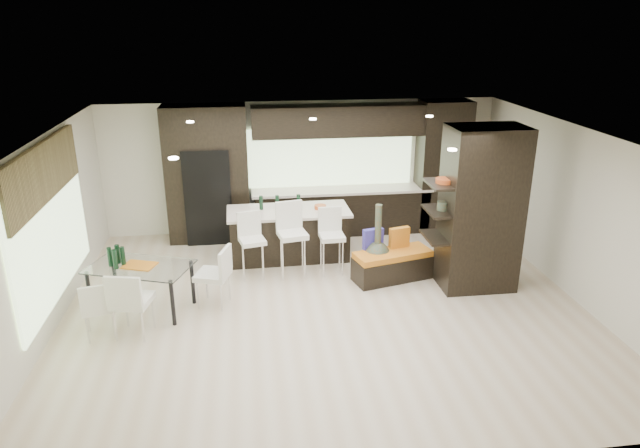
{
  "coord_description": "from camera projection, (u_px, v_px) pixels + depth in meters",
  "views": [
    {
      "loc": [
        -1.13,
        -7.9,
        4.31
      ],
      "look_at": [
        0.0,
        0.6,
        1.15
      ],
      "focal_mm": 32.0,
      "sensor_mm": 36.0,
      "label": 1
    }
  ],
  "objects": [
    {
      "name": "window_left",
      "position": [
        52.0,
        233.0,
        8.21
      ],
      "size": [
        0.04,
        3.2,
        1.9
      ],
      "primitive_type": "cube",
      "color": "#B2D199",
      "rests_on": "left_wall"
    },
    {
      "name": "chair_end",
      "position": [
        213.0,
        279.0,
        8.86
      ],
      "size": [
        0.61,
        0.61,
        0.89
      ],
      "primitive_type": "cube",
      "rotation": [
        0.0,
        0.0,
        1.26
      ],
      "color": "white",
      "rests_on": "ground"
    },
    {
      "name": "back_wall",
      "position": [
        301.0,
        167.0,
        11.77
      ],
      "size": [
        8.0,
        0.02,
        2.7
      ],
      "primitive_type": "cube",
      "color": "beige",
      "rests_on": "ground"
    },
    {
      "name": "dining_table",
      "position": [
        142.0,
        288.0,
        8.75
      ],
      "size": [
        1.72,
        1.32,
        0.73
      ],
      "primitive_type": "cube",
      "rotation": [
        0.0,
        0.0,
        -0.35
      ],
      "color": "white",
      "rests_on": "ground"
    },
    {
      "name": "ground",
      "position": [
        325.0,
        305.0,
        8.98
      ],
      "size": [
        8.0,
        8.0,
        0.0
      ],
      "primitive_type": "plane",
      "color": "beige",
      "rests_on": "ground"
    },
    {
      "name": "chair_near",
      "position": [
        133.0,
        305.0,
        8.01
      ],
      "size": [
        0.61,
        0.61,
        0.94
      ],
      "primitive_type": "cube",
      "rotation": [
        0.0,
        0.0,
        -0.22
      ],
      "color": "white",
      "rests_on": "ground"
    },
    {
      "name": "left_wall",
      "position": [
        44.0,
        238.0,
        8.02
      ],
      "size": [
        0.02,
        7.0,
        2.7
      ],
      "primitive_type": "cube",
      "color": "beige",
      "rests_on": "ground"
    },
    {
      "name": "stool_right",
      "position": [
        332.0,
        248.0,
        9.97
      ],
      "size": [
        0.43,
        0.43,
        0.94
      ],
      "primitive_type": "cube",
      "rotation": [
        0.0,
        0.0,
        0.04
      ],
      "color": "white",
      "rests_on": "ground"
    },
    {
      "name": "refrigerator",
      "position": [
        209.0,
        194.0,
        11.32
      ],
      "size": [
        0.9,
        0.68,
        1.9
      ],
      "primitive_type": "cube",
      "color": "black",
      "rests_on": "ground"
    },
    {
      "name": "back_cabinetry",
      "position": [
        328.0,
        170.0,
        11.52
      ],
      "size": [
        6.8,
        0.68,
        2.7
      ],
      "primitive_type": "cube",
      "color": "black",
      "rests_on": "ground"
    },
    {
      "name": "stone_accent",
      "position": [
        43.0,
        172.0,
        7.9
      ],
      "size": [
        0.08,
        3.0,
        0.8
      ],
      "primitive_type": "cube",
      "color": "brown",
      "rests_on": "left_wall"
    },
    {
      "name": "floor_vase",
      "position": [
        378.0,
        242.0,
        9.71
      ],
      "size": [
        0.59,
        0.59,
        1.33
      ],
      "primitive_type": null,
      "rotation": [
        0.0,
        0.0,
        0.23
      ],
      "color": "#3F4733",
      "rests_on": "ground"
    },
    {
      "name": "stool_left",
      "position": [
        253.0,
        252.0,
        9.8
      ],
      "size": [
        0.49,
        0.49,
        0.93
      ],
      "primitive_type": "cube",
      "rotation": [
        0.0,
        0.0,
        0.22
      ],
      "color": "white",
      "rests_on": "ground"
    },
    {
      "name": "stool_mid",
      "position": [
        293.0,
        247.0,
        9.84
      ],
      "size": [
        0.54,
        0.54,
        1.05
      ],
      "primitive_type": "cube",
      "rotation": [
        0.0,
        0.0,
        0.18
      ],
      "color": "white",
      "rests_on": "ground"
    },
    {
      "name": "window_back",
      "position": [
        331.0,
        157.0,
        11.74
      ],
      "size": [
        3.4,
        0.04,
        1.2
      ],
      "primitive_type": "cube",
      "color": "#B2D199",
      "rests_on": "back_wall"
    },
    {
      "name": "right_wall",
      "position": [
        575.0,
        214.0,
        9.01
      ],
      "size": [
        0.02,
        7.0,
        2.7
      ],
      "primitive_type": "cube",
      "color": "beige",
      "rests_on": "ground"
    },
    {
      "name": "partition_column",
      "position": [
        481.0,
        209.0,
        9.21
      ],
      "size": [
        1.2,
        0.8,
        2.7
      ],
      "primitive_type": "cube",
      "color": "black",
      "rests_on": "ground"
    },
    {
      "name": "ceiling",
      "position": [
        326.0,
        136.0,
        8.05
      ],
      "size": [
        8.0,
        7.0,
        0.02
      ],
      "primitive_type": "cube",
      "color": "white",
      "rests_on": "ground"
    },
    {
      "name": "kitchen_island",
      "position": [
        289.0,
        234.0,
        10.62
      ],
      "size": [
        2.26,
        1.0,
        0.93
      ],
      "primitive_type": "cube",
      "rotation": [
        0.0,
        0.0,
        0.02
      ],
      "color": "black",
      "rests_on": "ground"
    },
    {
      "name": "ceiling_spots",
      "position": [
        323.0,
        134.0,
        8.29
      ],
      "size": [
        4.0,
        3.0,
        0.02
      ],
      "primitive_type": "cube",
      "color": "white",
      "rests_on": "ceiling"
    },
    {
      "name": "chair_far",
      "position": [
        99.0,
        310.0,
        8.01
      ],
      "size": [
        0.52,
        0.52,
        0.81
      ],
      "primitive_type": "cube",
      "rotation": [
        0.0,
        0.0,
        0.22
      ],
      "color": "white",
      "rests_on": "ground"
    },
    {
      "name": "bench",
      "position": [
        392.0,
        265.0,
        9.79
      ],
      "size": [
        1.43,
        0.83,
        0.52
      ],
      "primitive_type": "cube",
      "rotation": [
        0.0,
        0.0,
        0.25
      ],
      "color": "black",
      "rests_on": "ground"
    }
  ]
}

